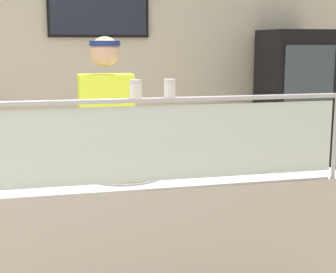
# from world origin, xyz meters

# --- Properties ---
(shop_rear_unit) EXTENTS (6.56, 0.13, 2.70)m
(shop_rear_unit) POSITION_xyz_m (1.08, 2.71, 1.36)
(shop_rear_unit) COLOR beige
(shop_rear_unit) RESTS_ON ground
(serving_counter) EXTENTS (2.16, 0.73, 0.95)m
(serving_counter) POSITION_xyz_m (1.08, 0.37, 0.47)
(serving_counter) COLOR #BCB7B2
(serving_counter) RESTS_ON ground
(sneeze_guard) EXTENTS (1.98, 0.06, 0.48)m
(sneeze_guard) POSITION_xyz_m (1.08, 0.06, 1.25)
(sneeze_guard) COLOR #B2B5BC
(sneeze_guard) RESTS_ON serving_counter
(pizza_tray) EXTENTS (0.47, 0.47, 0.04)m
(pizza_tray) POSITION_xyz_m (0.87, 0.35, 0.97)
(pizza_tray) COLOR #9EA0A8
(pizza_tray) RESTS_ON serving_counter
(pizza_server) EXTENTS (0.14, 0.29, 0.01)m
(pizza_server) POSITION_xyz_m (0.90, 0.33, 0.99)
(pizza_server) COLOR #ADAFB7
(pizza_server) RESTS_ON pizza_tray
(parmesan_shaker) EXTENTS (0.06, 0.06, 0.10)m
(parmesan_shaker) POSITION_xyz_m (0.90, 0.06, 1.48)
(parmesan_shaker) COLOR white
(parmesan_shaker) RESTS_ON sneeze_guard
(pepper_flake_shaker) EXTENTS (0.06, 0.06, 0.10)m
(pepper_flake_shaker) POSITION_xyz_m (1.08, 0.06, 1.48)
(pepper_flake_shaker) COLOR white
(pepper_flake_shaker) RESTS_ON sneeze_guard
(worker_figure) EXTENTS (0.41, 0.50, 1.76)m
(worker_figure) POSITION_xyz_m (0.86, 1.05, 1.01)
(worker_figure) COLOR #23232D
(worker_figure) RESTS_ON ground
(drink_fridge) EXTENTS (0.62, 0.63, 1.84)m
(drink_fridge) POSITION_xyz_m (2.92, 2.27, 0.92)
(drink_fridge) COLOR black
(drink_fridge) RESTS_ON ground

